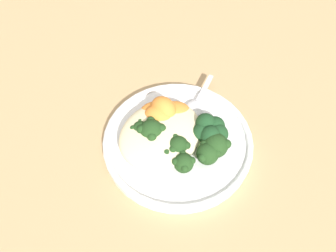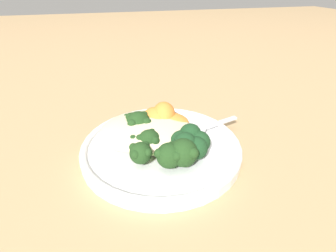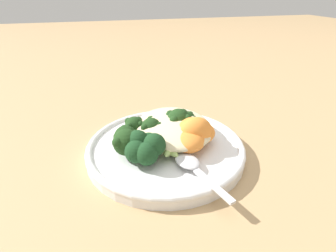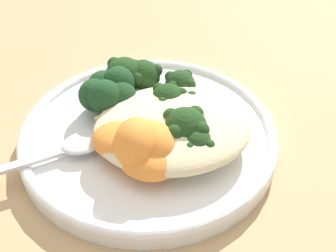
{
  "view_description": "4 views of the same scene",
  "coord_description": "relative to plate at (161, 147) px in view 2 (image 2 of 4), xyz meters",
  "views": [
    {
      "loc": [
        -0.27,
        -0.18,
        0.49
      ],
      "look_at": [
        -0.02,
        0.03,
        0.05
      ],
      "focal_mm": 35.0,
      "sensor_mm": 36.0,
      "label": 1
    },
    {
      "loc": [
        -0.1,
        -0.34,
        0.26
      ],
      "look_at": [
        -0.0,
        0.02,
        0.05
      ],
      "focal_mm": 28.0,
      "sensor_mm": 36.0,
      "label": 2
    },
    {
      "loc": [
        0.34,
        -0.08,
        0.25
      ],
      "look_at": [
        -0.02,
        0.02,
        0.05
      ],
      "focal_mm": 28.0,
      "sensor_mm": 36.0,
      "label": 3
    },
    {
      "loc": [
        0.02,
        0.37,
        0.33
      ],
      "look_at": [
        -0.03,
        0.03,
        0.04
      ],
      "focal_mm": 50.0,
      "sensor_mm": 36.0,
      "label": 4
    }
  ],
  "objects": [
    {
      "name": "broccoli_stalk_7",
      "position": [
        0.02,
        -0.06,
        0.03
      ],
      "size": [
        0.05,
        0.1,
        0.04
      ],
      "rotation": [
        0.0,
        0.0,
        4.47
      ],
      "color": "#9EBC66",
      "rests_on": "plate"
    },
    {
      "name": "ground_plane",
      "position": [
        0.02,
        -0.01,
        -0.01
      ],
      "size": [
        4.0,
        4.0,
        0.0
      ],
      "primitive_type": "plane",
      "color": "tan"
    },
    {
      "name": "kale_tuft",
      "position": [
        0.04,
        -0.04,
        0.03
      ],
      "size": [
        0.06,
        0.06,
        0.04
      ],
      "color": "#193D1E",
      "rests_on": "plate"
    },
    {
      "name": "broccoli_stalk_2",
      "position": [
        -0.01,
        0.01,
        0.02
      ],
      "size": [
        0.09,
        0.04,
        0.03
      ],
      "rotation": [
        0.0,
        0.0,
        2.89
      ],
      "color": "#9EBC66",
      "rests_on": "plate"
    },
    {
      "name": "sweet_potato_chunk_1",
      "position": [
        0.01,
        0.05,
        0.03
      ],
      "size": [
        0.05,
        0.06,
        0.05
      ],
      "primitive_type": "ellipsoid",
      "rotation": [
        0.0,
        0.0,
        1.37
      ],
      "color": "orange",
      "rests_on": "plate"
    },
    {
      "name": "broccoli_stalk_5",
      "position": [
        -0.02,
        -0.03,
        0.02
      ],
      "size": [
        0.11,
        0.07,
        0.03
      ],
      "rotation": [
        0.0,
        0.0,
        3.66
      ],
      "color": "#9EBC66",
      "rests_on": "plate"
    },
    {
      "name": "broccoli_stalk_6",
      "position": [
        0.0,
        -0.06,
        0.03
      ],
      "size": [
        0.07,
        0.09,
        0.04
      ],
      "rotation": [
        0.0,
        0.0,
        4.18
      ],
      "color": "#9EBC66",
      "rests_on": "plate"
    },
    {
      "name": "broccoli_stalk_3",
      "position": [
        -0.02,
        -0.01,
        0.02
      ],
      "size": [
        0.11,
        0.03,
        0.03
      ],
      "rotation": [
        0.0,
        0.0,
        3.23
      ],
      "color": "#9EBC66",
      "rests_on": "plate"
    },
    {
      "name": "quinoa_mound",
      "position": [
        -0.02,
        0.02,
        0.03
      ],
      "size": [
        0.15,
        0.13,
        0.03
      ],
      "primitive_type": "ellipsoid",
      "color": "beige",
      "rests_on": "plate"
    },
    {
      "name": "plate",
      "position": [
        0.0,
        0.0,
        0.0
      ],
      "size": [
        0.26,
        0.26,
        0.02
      ],
      "color": "white",
      "rests_on": "ground_plane"
    },
    {
      "name": "broccoli_stalk_4",
      "position": [
        -0.01,
        -0.02,
        0.03
      ],
      "size": [
        0.1,
        0.05,
        0.04
      ],
      "rotation": [
        0.0,
        0.0,
        3.43
      ],
      "color": "#9EBC66",
      "rests_on": "plate"
    },
    {
      "name": "sweet_potato_chunk_2",
      "position": [
        0.01,
        0.06,
        0.02
      ],
      "size": [
        0.08,
        0.08,
        0.03
      ],
      "primitive_type": "ellipsoid",
      "rotation": [
        0.0,
        0.0,
        5.62
      ],
      "color": "orange",
      "rests_on": "plate"
    },
    {
      "name": "sweet_potato_chunk_0",
      "position": [
        0.0,
        0.05,
        0.03
      ],
      "size": [
        0.06,
        0.06,
        0.04
      ],
      "primitive_type": "ellipsoid",
      "rotation": [
        0.0,
        0.0,
        1.94
      ],
      "color": "orange",
      "rests_on": "plate"
    },
    {
      "name": "spoon",
      "position": [
        0.07,
        0.02,
        0.01
      ],
      "size": [
        0.12,
        0.05,
        0.01
      ],
      "rotation": [
        0.0,
        0.0,
        0.28
      ],
      "color": "silver",
      "rests_on": "plate"
    },
    {
      "name": "broccoli_stalk_1",
      "position": [
        -0.02,
        0.03,
        0.03
      ],
      "size": [
        0.11,
        0.08,
        0.04
      ],
      "rotation": [
        0.0,
        0.0,
        2.65
      ],
      "color": "#9EBC66",
      "rests_on": "plate"
    },
    {
      "name": "sweet_potato_chunk_3",
      "position": [
        0.03,
        0.03,
        0.03
      ],
      "size": [
        0.08,
        0.08,
        0.03
      ],
      "primitive_type": "ellipsoid",
      "rotation": [
        0.0,
        0.0,
        5.69
      ],
      "color": "orange",
      "rests_on": "plate"
    },
    {
      "name": "broccoli_stalk_0",
      "position": [
        -0.02,
        0.04,
        0.02
      ],
      "size": [
        0.1,
        0.08,
        0.03
      ],
      "rotation": [
        0.0,
        0.0,
        2.51
      ],
      "color": "#9EBC66",
      "rests_on": "plate"
    }
  ]
}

